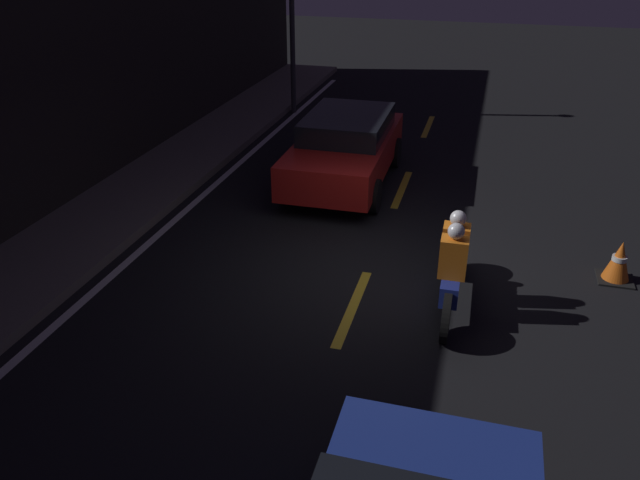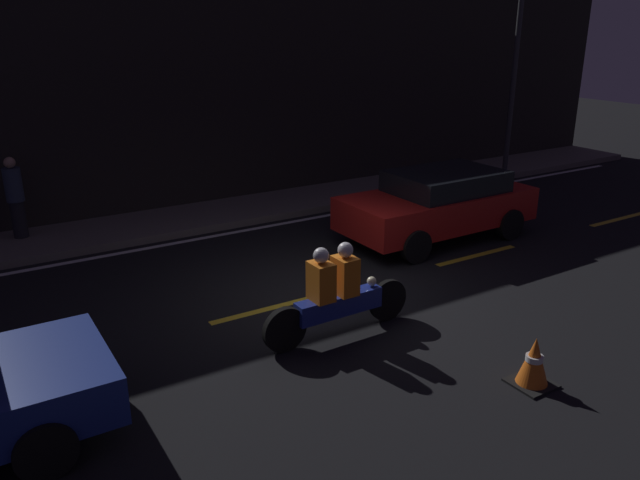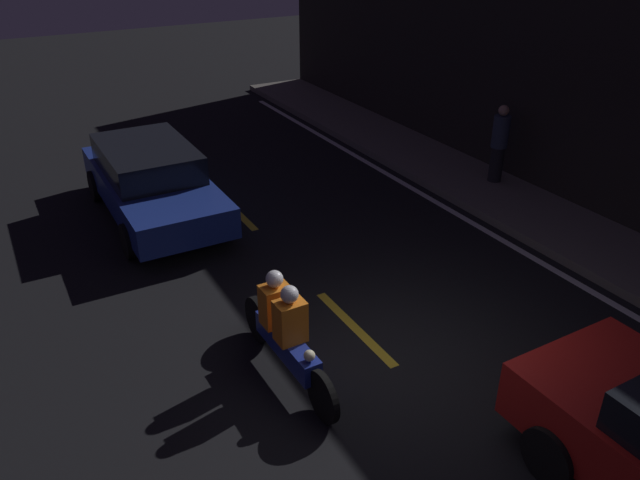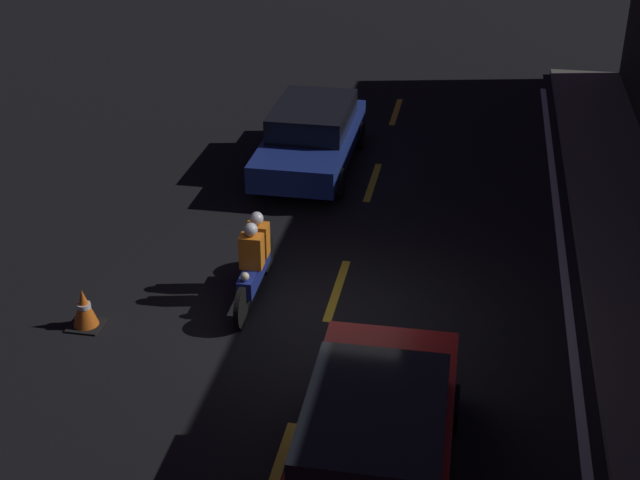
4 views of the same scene
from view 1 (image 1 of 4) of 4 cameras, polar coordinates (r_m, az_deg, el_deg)
name	(u,v)px [view 1 (image 1 of 4)]	position (r m, az deg, el deg)	size (l,w,h in m)	color
ground_plane	(367,273)	(9.65, 4.33, -2.99)	(56.00, 56.00, 0.00)	black
raised_curb	(87,230)	(11.48, -20.55, 0.83)	(28.00, 1.88, 0.16)	#605B56
lane_dash_c	(353,307)	(8.81, 3.01, -6.12)	(2.00, 0.14, 0.01)	gold
lane_dash_d	(402,189)	(12.76, 7.50, 4.65)	(2.00, 0.14, 0.01)	gold
lane_dash_e	(428,126)	(16.99, 9.85, 10.20)	(2.00, 0.14, 0.01)	gold
lane_solid_kerb	(149,243)	(10.89, -15.35, -0.24)	(25.20, 0.14, 0.01)	silver
taxi_red	(345,147)	(12.74, 2.34, 8.47)	(4.11, 1.92, 1.41)	red
motorcycle	(453,265)	(8.69, 12.05, -2.29)	(2.42, 0.37, 1.39)	black
traffic_cone_near	(619,261)	(10.30, 25.65, -1.78)	(0.51, 0.51, 0.64)	black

